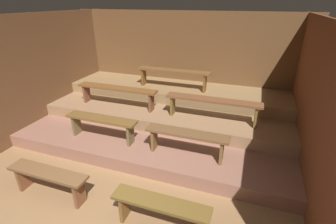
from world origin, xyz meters
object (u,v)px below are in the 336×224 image
object	(u,v)px
bench_lower_left	(102,122)
bench_upper_center	(173,73)
bench_middle_left	(117,91)
bench_lower_right	(187,137)
bench_floor_right	(161,208)
bench_middle_right	(213,103)
bench_floor_left	(48,177)

from	to	relation	value
bench_lower_left	bench_upper_center	world-z (taller)	bench_upper_center
bench_middle_left	bench_lower_right	bearing A→B (deg)	-28.18
bench_floor_right	bench_lower_right	size ratio (longest dim) A/B	0.89
bench_middle_right	bench_floor_left	bearing A→B (deg)	-129.33
bench_floor_left	bench_middle_right	world-z (taller)	bench_middle_right
bench_lower_left	bench_middle_right	size ratio (longest dim) A/B	0.75
bench_lower_right	bench_upper_center	world-z (taller)	bench_upper_center
bench_floor_right	bench_middle_right	bearing A→B (deg)	85.45
bench_floor_right	bench_lower_left	size ratio (longest dim) A/B	0.89
bench_floor_right	bench_lower_right	world-z (taller)	bench_lower_right
bench_middle_right	bench_floor_right	bearing A→B (deg)	-94.55
bench_lower_right	bench_floor_right	bearing A→B (deg)	-88.06
bench_lower_right	bench_middle_left	bearing A→B (deg)	151.82
bench_floor_left	bench_upper_center	distance (m)	3.77
bench_upper_center	bench_floor_right	bearing A→B (deg)	-74.13
bench_floor_left	bench_middle_right	distance (m)	3.36
bench_floor_left	bench_upper_center	size ratio (longest dim) A/B	0.71
bench_lower_left	bench_lower_right	bearing A→B (deg)	0.00
bench_upper_center	bench_lower_right	bearing A→B (deg)	-65.37
bench_floor_left	bench_middle_left	bearing A→B (deg)	94.55
bench_middle_left	bench_floor_right	bearing A→B (deg)	-50.67
bench_lower_left	bench_middle_right	bearing A→B (deg)	28.18
bench_floor_left	bench_lower_right	size ratio (longest dim) A/B	0.89
bench_lower_right	bench_middle_left	distance (m)	2.34
bench_middle_right	bench_lower_right	bearing A→B (deg)	-103.00
bench_floor_left	bench_lower_right	xyz separation A→B (m)	(1.85, 1.46, 0.27)
bench_floor_left	bench_lower_left	world-z (taller)	bench_lower_left
bench_middle_right	bench_upper_center	distance (m)	1.60
bench_lower_left	bench_upper_center	size ratio (longest dim) A/B	0.80
bench_floor_left	bench_floor_right	bearing A→B (deg)	0.00
bench_middle_left	bench_upper_center	bearing A→B (deg)	42.89
bench_floor_right	bench_upper_center	xyz separation A→B (m)	(-1.02, 3.57, 0.82)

